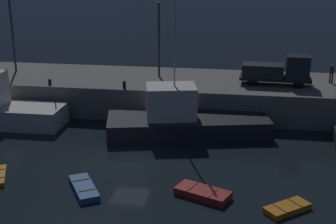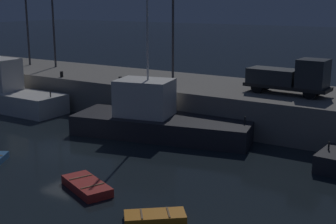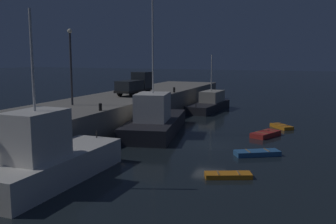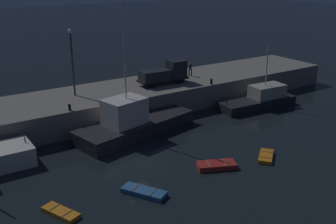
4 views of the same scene
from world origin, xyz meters
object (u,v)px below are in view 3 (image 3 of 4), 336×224
dinghy_orange_near (266,134)px  fishing_boat_blue (155,120)px  lamp_post_central (71,60)px  utility_truck (135,84)px  rowboat_white_mid (228,175)px  bollard_east (47,120)px  dockworker (142,84)px  fishing_trawler_red (209,103)px  rowboat_blue_far (257,153)px  fishing_boat_white (49,159)px  dinghy_red_small (282,127)px  bollard_central (174,90)px  bollard_west (100,107)px

dinghy_orange_near → fishing_boat_blue: bearing=103.1°
lamp_post_central → utility_truck: size_ratio=1.16×
rowboat_white_mid → bollard_east: 13.06m
lamp_post_central → dockworker: size_ratio=4.19×
fishing_trawler_red → rowboat_blue_far: bearing=-155.6°
fishing_boat_white → lamp_post_central: bearing=30.2°
fishing_boat_blue → rowboat_white_mid: 14.63m
fishing_trawler_red → dinghy_red_small: fishing_trawler_red is taller
dinghy_orange_near → fishing_boat_white: bearing=150.8°
lamp_post_central → fishing_trawler_red: bearing=-21.4°
dinghy_orange_near → dockworker: (9.88, 17.41, 3.53)m
lamp_post_central → bollard_central: 16.36m
fishing_boat_blue → dockworker: bearing=30.3°
rowboat_white_mid → dinghy_red_small: (18.04, -1.43, 0.02)m
bollard_west → utility_truck: bearing=13.7°
fishing_boat_white → bollard_east: 4.94m
dockworker → bollard_west: size_ratio=2.69×
dockworker → bollard_central: dockworker is taller
rowboat_blue_far → utility_truck: utility_truck is taller
rowboat_white_mid → rowboat_blue_far: bearing=-7.8°
utility_truck → bollard_east: (-19.75, -2.97, -1.02)m
bollard_west → bollard_central: bollard_central is taller
rowboat_white_mid → lamp_post_central: bearing=65.6°
rowboat_white_mid → bollard_east: bollard_east is taller
rowboat_white_mid → rowboat_blue_far: (6.03, -0.83, 0.04)m
dinghy_orange_near → rowboat_white_mid: size_ratio=1.16×
fishing_boat_blue → rowboat_blue_far: size_ratio=3.80×
dinghy_red_small → bollard_east: bollard_east is taller
dinghy_red_small → fishing_boat_blue: bearing=122.7°
fishing_boat_blue → fishing_boat_white: (-15.71, -0.10, 0.21)m
utility_truck → dockworker: 4.84m
fishing_boat_blue → bollard_west: size_ratio=20.99×
lamp_post_central → fishing_boat_white: bearing=-149.8°
fishing_boat_white → bollard_east: fishing_boat_white is taller
rowboat_white_mid → utility_truck: size_ratio=0.49×
lamp_post_central → utility_truck: lamp_post_central is taller
bollard_east → dockworker: bearing=9.9°
rowboat_blue_far → bollard_west: bollard_west is taller
bollard_east → utility_truck: bearing=8.5°
dockworker → bollard_central: (-0.22, -4.57, -0.65)m
dinghy_orange_near → dockworker: bearing=60.4°
fishing_boat_blue → bollard_east: bearing=166.5°
fishing_boat_white → dockworker: (27.98, 7.28, 2.30)m
dinghy_orange_near → lamp_post_central: 19.52m
dinghy_red_small → dinghy_orange_near: bearing=168.7°
utility_truck → bollard_west: bearing=-166.3°
fishing_boat_blue → utility_truck: bearing=37.6°
rowboat_white_mid → lamp_post_central: 19.85m
fishing_boat_blue → bollard_east: size_ratio=26.12×
dinghy_orange_near → fishing_trawler_red: bearing=33.2°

